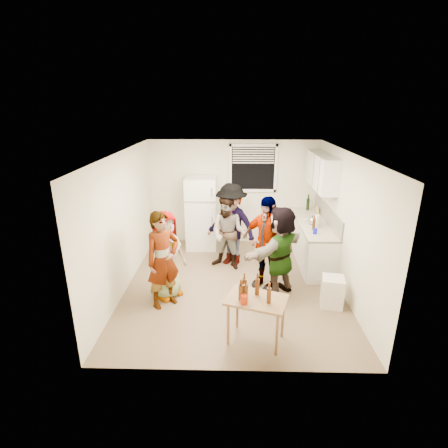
{
  "coord_description": "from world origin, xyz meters",
  "views": [
    {
      "loc": [
        -0.02,
        -5.92,
        3.32
      ],
      "look_at": [
        -0.18,
        0.26,
        1.15
      ],
      "focal_mm": 28.0,
      "sensor_mm": 36.0,
      "label": 1
    }
  ],
  "objects_px": {
    "kettle": "(312,224)",
    "guest_black": "(264,286)",
    "wine_bottle": "(307,210)",
    "red_cup": "(244,304)",
    "guest_stripe": "(166,304)",
    "guest_back_left": "(228,267)",
    "guest_back_right": "(231,263)",
    "beer_bottle_counter": "(313,230)",
    "guest_grey": "(168,295)",
    "guest_orange": "(278,293)",
    "trash_bin": "(332,293)",
    "serving_table": "(255,340)",
    "blue_cup": "(315,234)",
    "refrigerator": "(201,213)",
    "beer_bottle_table": "(257,294)"
  },
  "relations": [
    {
      "from": "guest_grey",
      "to": "guest_black",
      "type": "height_order",
      "value": "guest_grey"
    },
    {
      "from": "guest_black",
      "to": "guest_orange",
      "type": "xyz_separation_m",
      "value": [
        0.22,
        -0.25,
        0.0
      ]
    },
    {
      "from": "wine_bottle",
      "to": "guest_grey",
      "type": "height_order",
      "value": "wine_bottle"
    },
    {
      "from": "guest_stripe",
      "to": "guest_orange",
      "type": "xyz_separation_m",
      "value": [
        1.99,
        0.42,
        0.0
      ]
    },
    {
      "from": "trash_bin",
      "to": "guest_back_left",
      "type": "bearing_deg",
      "value": 141.61
    },
    {
      "from": "serving_table",
      "to": "guest_orange",
      "type": "bearing_deg",
      "value": 70.03
    },
    {
      "from": "refrigerator",
      "to": "beer_bottle_counter",
      "type": "distance_m",
      "value": 2.64
    },
    {
      "from": "serving_table",
      "to": "guest_back_left",
      "type": "distance_m",
      "value": 2.42
    },
    {
      "from": "kettle",
      "to": "trash_bin",
      "type": "distance_m",
      "value": 1.79
    },
    {
      "from": "serving_table",
      "to": "refrigerator",
      "type": "bearing_deg",
      "value": 107.12
    },
    {
      "from": "blue_cup",
      "to": "guest_black",
      "type": "xyz_separation_m",
      "value": [
        -0.98,
        -0.46,
        -0.9
      ]
    },
    {
      "from": "guest_black",
      "to": "beer_bottle_counter",
      "type": "bearing_deg",
      "value": 73.88
    },
    {
      "from": "beer_bottle_counter",
      "to": "serving_table",
      "type": "xyz_separation_m",
      "value": [
        -1.27,
        -2.3,
        -0.9
      ]
    },
    {
      "from": "trash_bin",
      "to": "kettle",
      "type": "bearing_deg",
      "value": 91.31
    },
    {
      "from": "wine_bottle",
      "to": "guest_orange",
      "type": "distance_m",
      "value": 2.62
    },
    {
      "from": "wine_bottle",
      "to": "red_cup",
      "type": "relative_size",
      "value": 2.23
    },
    {
      "from": "wine_bottle",
      "to": "red_cup",
      "type": "distance_m",
      "value": 4.1
    },
    {
      "from": "kettle",
      "to": "beer_bottle_counter",
      "type": "bearing_deg",
      "value": -81.75
    },
    {
      "from": "guest_stripe",
      "to": "guest_back_left",
      "type": "relative_size",
      "value": 1.07
    },
    {
      "from": "wine_bottle",
      "to": "guest_back_right",
      "type": "xyz_separation_m",
      "value": [
        -1.79,
        -1.07,
        -0.9
      ]
    },
    {
      "from": "beer_bottle_counter",
      "to": "guest_back_left",
      "type": "height_order",
      "value": "beer_bottle_counter"
    },
    {
      "from": "refrigerator",
      "to": "guest_orange",
      "type": "distance_m",
      "value": 2.79
    },
    {
      "from": "red_cup",
      "to": "guest_back_right",
      "type": "relative_size",
      "value": 0.07
    },
    {
      "from": "beer_bottle_counter",
      "to": "guest_grey",
      "type": "relative_size",
      "value": 0.14
    },
    {
      "from": "red_cup",
      "to": "guest_orange",
      "type": "distance_m",
      "value": 1.78
    },
    {
      "from": "wine_bottle",
      "to": "guest_back_right",
      "type": "relative_size",
      "value": 0.16
    },
    {
      "from": "beer_bottle_counter",
      "to": "blue_cup",
      "type": "height_order",
      "value": "beer_bottle_counter"
    },
    {
      "from": "guest_back_left",
      "to": "guest_orange",
      "type": "distance_m",
      "value": 1.38
    },
    {
      "from": "guest_back_left",
      "to": "guest_black",
      "type": "distance_m",
      "value": 1.05
    },
    {
      "from": "trash_bin",
      "to": "guest_stripe",
      "type": "xyz_separation_m",
      "value": [
        -2.86,
        -0.03,
        -0.25
      ]
    },
    {
      "from": "trash_bin",
      "to": "blue_cup",
      "type": "bearing_deg",
      "value": 95.57
    },
    {
      "from": "serving_table",
      "to": "red_cup",
      "type": "relative_size",
      "value": 6.52
    },
    {
      "from": "beer_bottle_counter",
      "to": "guest_grey",
      "type": "distance_m",
      "value": 3.11
    },
    {
      "from": "beer_bottle_counter",
      "to": "guest_back_right",
      "type": "distance_m",
      "value": 1.89
    },
    {
      "from": "trash_bin",
      "to": "guest_back_left",
      "type": "distance_m",
      "value": 2.3
    },
    {
      "from": "blue_cup",
      "to": "guest_orange",
      "type": "xyz_separation_m",
      "value": [
        -0.76,
        -0.71,
        -0.9
      ]
    },
    {
      "from": "kettle",
      "to": "guest_black",
      "type": "relative_size",
      "value": 0.13
    },
    {
      "from": "beer_bottle_table",
      "to": "beer_bottle_counter",
      "type": "bearing_deg",
      "value": 60.0
    },
    {
      "from": "beer_bottle_counter",
      "to": "serving_table",
      "type": "bearing_deg",
      "value": -118.96
    },
    {
      "from": "guest_black",
      "to": "guest_orange",
      "type": "height_order",
      "value": "guest_orange"
    },
    {
      "from": "wine_bottle",
      "to": "beer_bottle_table",
      "type": "relative_size",
      "value": 1.13
    },
    {
      "from": "beer_bottle_counter",
      "to": "guest_stripe",
      "type": "relative_size",
      "value": 0.14
    },
    {
      "from": "blue_cup",
      "to": "guest_black",
      "type": "height_order",
      "value": "blue_cup"
    },
    {
      "from": "guest_orange",
      "to": "beer_bottle_counter",
      "type": "bearing_deg",
      "value": -177.5
    },
    {
      "from": "wine_bottle",
      "to": "red_cup",
      "type": "bearing_deg",
      "value": -113.06
    },
    {
      "from": "guest_back_left",
      "to": "guest_black",
      "type": "bearing_deg",
      "value": -27.33
    },
    {
      "from": "blue_cup",
      "to": "trash_bin",
      "type": "height_order",
      "value": "blue_cup"
    },
    {
      "from": "kettle",
      "to": "trash_bin",
      "type": "relative_size",
      "value": 0.45
    },
    {
      "from": "refrigerator",
      "to": "guest_orange",
      "type": "relative_size",
      "value": 1.03
    },
    {
      "from": "beer_bottle_counter",
      "to": "guest_orange",
      "type": "height_order",
      "value": "beer_bottle_counter"
    }
  ]
}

